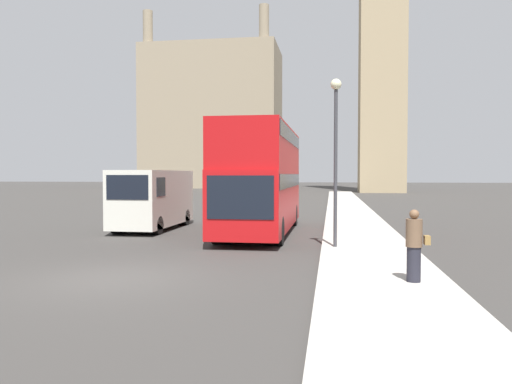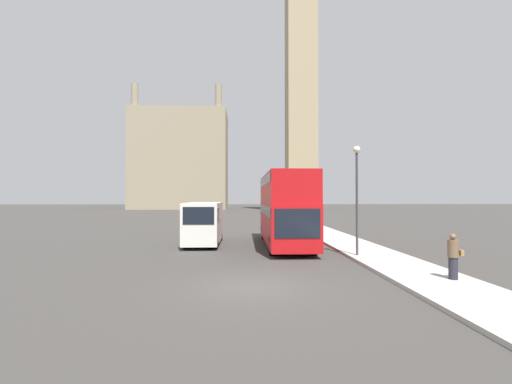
{
  "view_description": "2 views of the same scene",
  "coord_description": "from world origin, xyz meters",
  "px_view_note": "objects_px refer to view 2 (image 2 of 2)",
  "views": [
    {
      "loc": [
        5.33,
        -11.49,
        2.56
      ],
      "look_at": [
        2.1,
        9.74,
        1.8
      ],
      "focal_mm": 35.0,
      "sensor_mm": 36.0,
      "label": 1
    },
    {
      "loc": [
        -0.38,
        -11.95,
        3.07
      ],
      "look_at": [
        0.84,
        19.19,
        3.59
      ],
      "focal_mm": 24.0,
      "sensor_mm": 36.0,
      "label": 2
    }
  ],
  "objects_px": {
    "clock_tower": "(301,42)",
    "white_van": "(204,222)",
    "pedestrian": "(453,256)",
    "street_lamp": "(357,183)",
    "red_double_decker_bus": "(285,206)"
  },
  "relations": [
    {
      "from": "pedestrian",
      "to": "street_lamp",
      "type": "relative_size",
      "value": 0.29
    },
    {
      "from": "white_van",
      "to": "pedestrian",
      "type": "xyz_separation_m",
      "value": [
        10.07,
        -10.61,
        -0.51
      ]
    },
    {
      "from": "clock_tower",
      "to": "white_van",
      "type": "relative_size",
      "value": 12.09
    },
    {
      "from": "clock_tower",
      "to": "street_lamp",
      "type": "height_order",
      "value": "clock_tower"
    },
    {
      "from": "white_van",
      "to": "street_lamp",
      "type": "relative_size",
      "value": 1.08
    },
    {
      "from": "red_double_decker_bus",
      "to": "pedestrian",
      "type": "distance_m",
      "value": 11.04
    },
    {
      "from": "red_double_decker_bus",
      "to": "white_van",
      "type": "xyz_separation_m",
      "value": [
        -5.23,
        0.82,
        -1.05
      ]
    },
    {
      "from": "white_van",
      "to": "pedestrian",
      "type": "distance_m",
      "value": 14.64
    },
    {
      "from": "red_double_decker_bus",
      "to": "street_lamp",
      "type": "bearing_deg",
      "value": -55.57
    },
    {
      "from": "clock_tower",
      "to": "white_van",
      "type": "xyz_separation_m",
      "value": [
        -15.22,
        -51.08,
        -35.61
      ]
    },
    {
      "from": "white_van",
      "to": "street_lamp",
      "type": "distance_m",
      "value": 10.22
    },
    {
      "from": "red_double_decker_bus",
      "to": "pedestrian",
      "type": "relative_size",
      "value": 6.23
    },
    {
      "from": "street_lamp",
      "to": "red_double_decker_bus",
      "type": "bearing_deg",
      "value": 124.43
    },
    {
      "from": "street_lamp",
      "to": "pedestrian",
      "type": "bearing_deg",
      "value": -71.81
    },
    {
      "from": "red_double_decker_bus",
      "to": "street_lamp",
      "type": "xyz_separation_m",
      "value": [
        3.13,
        -4.57,
        1.3
      ]
    }
  ]
}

